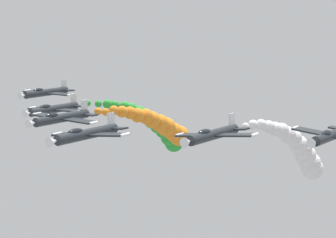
{
  "coord_description": "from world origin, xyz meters",
  "views": [
    {
      "loc": [
        -49.29,
        72.34,
        96.07
      ],
      "look_at": [
        0.0,
        0.0,
        82.7
      ],
      "focal_mm": 78.12,
      "sensor_mm": 36.0,
      "label": 1
    }
  ],
  "objects_px": {
    "airplane_lead": "(86,134)",
    "airplane_left_inner": "(213,135)",
    "airplane_high_slot": "(46,92)",
    "airplane_left_outer": "(331,135)",
    "airplane_right_outer": "(53,109)",
    "airplane_right_inner": "(61,118)"
  },
  "relations": [
    {
      "from": "airplane_right_inner",
      "to": "airplane_left_outer",
      "type": "xyz_separation_m",
      "value": [
        -30.27,
        -10.22,
        -0.63
      ]
    },
    {
      "from": "airplane_lead",
      "to": "airplane_left_inner",
      "type": "height_order",
      "value": "airplane_lead"
    },
    {
      "from": "airplane_right_outer",
      "to": "airplane_high_slot",
      "type": "xyz_separation_m",
      "value": [
        10.12,
        -9.1,
        0.79
      ]
    },
    {
      "from": "airplane_lead",
      "to": "airplane_high_slot",
      "type": "bearing_deg",
      "value": -40.44
    },
    {
      "from": "airplane_lead",
      "to": "airplane_right_outer",
      "type": "height_order",
      "value": "airplane_lead"
    },
    {
      "from": "airplane_lead",
      "to": "airplane_right_outer",
      "type": "xyz_separation_m",
      "value": [
        20.6,
        -17.08,
        -0.96
      ]
    },
    {
      "from": "airplane_lead",
      "to": "airplane_right_inner",
      "type": "height_order",
      "value": "airplane_lead"
    },
    {
      "from": "airplane_high_slot",
      "to": "airplane_left_outer",
      "type": "bearing_deg",
      "value": 171.07
    },
    {
      "from": "airplane_lead",
      "to": "airplane_right_outer",
      "type": "relative_size",
      "value": 1.0
    },
    {
      "from": "airplane_left_inner",
      "to": "airplane_high_slot",
      "type": "bearing_deg",
      "value": -23.4
    },
    {
      "from": "airplane_right_outer",
      "to": "airplane_lead",
      "type": "bearing_deg",
      "value": 140.34
    },
    {
      "from": "airplane_left_outer",
      "to": "airplane_right_outer",
      "type": "bearing_deg",
      "value": 1.76
    },
    {
      "from": "airplane_lead",
      "to": "airplane_left_inner",
      "type": "relative_size",
      "value": 1.0
    },
    {
      "from": "airplane_left_inner",
      "to": "airplane_right_inner",
      "type": "xyz_separation_m",
      "value": [
        21.05,
        0.4,
        0.04
      ]
    },
    {
      "from": "airplane_lead",
      "to": "airplane_left_outer",
      "type": "distance_m",
      "value": 26.67
    },
    {
      "from": "airplane_right_inner",
      "to": "airplane_lead",
      "type": "bearing_deg",
      "value": 143.42
    },
    {
      "from": "airplane_left_inner",
      "to": "airplane_left_outer",
      "type": "height_order",
      "value": "airplane_left_inner"
    },
    {
      "from": "airplane_high_slot",
      "to": "airplane_right_outer",
      "type": "bearing_deg",
      "value": 138.04
    },
    {
      "from": "airplane_lead",
      "to": "airplane_right_outer",
      "type": "distance_m",
      "value": 26.78
    },
    {
      "from": "airplane_lead",
      "to": "airplane_right_inner",
      "type": "distance_m",
      "value": 13.58
    },
    {
      "from": "airplane_right_outer",
      "to": "airplane_left_outer",
      "type": "bearing_deg",
      "value": -178.24
    },
    {
      "from": "airplane_lead",
      "to": "airplane_right_inner",
      "type": "relative_size",
      "value": 1.0
    }
  ]
}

